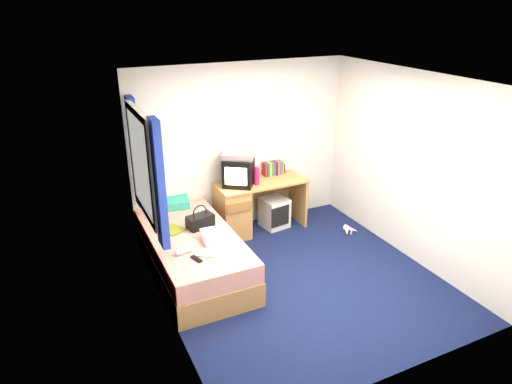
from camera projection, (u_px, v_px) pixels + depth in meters
name	position (u px, v px, depth m)	size (l,w,h in m)	color
ground	(299.00, 280.00, 5.57)	(3.40, 3.40, 0.00)	#0C1438
room_shell	(303.00, 168.00, 5.00)	(3.40, 3.40, 3.40)	white
bed	(193.00, 254.00, 5.61)	(1.01, 2.00, 0.54)	tan
pillow	(170.00, 203.00, 6.21)	(0.50, 0.32, 0.11)	#1B76B1
desk	(243.00, 206.00, 6.56)	(1.30, 0.55, 0.75)	tan
storage_cube	(274.00, 212.00, 6.80)	(0.36, 0.36, 0.45)	silver
crt_tv	(239.00, 172.00, 6.33)	(0.54, 0.53, 0.40)	black
vcr	(238.00, 155.00, 6.24)	(0.43, 0.30, 0.08)	#ABABAD
book_row	(273.00, 168.00, 6.75)	(0.31, 0.13, 0.20)	maroon
picture_frame	(282.00, 168.00, 6.86)	(0.02, 0.12, 0.14)	black
pink_water_bottle	(257.00, 177.00, 6.38)	(0.08, 0.08, 0.24)	#C41B5B
aerosol_can	(255.00, 176.00, 6.46)	(0.05, 0.05, 0.20)	silver
handbag	(200.00, 221.00, 5.64)	(0.36, 0.25, 0.30)	black
towel	(217.00, 235.00, 5.36)	(0.34, 0.28, 0.11)	white
magazine	(172.00, 230.00, 5.60)	(0.21, 0.28, 0.01)	#C9DC18
water_bottle	(184.00, 250.00, 5.08)	(0.07, 0.07, 0.20)	white
colour_swatch_fan	(204.00, 255.00, 5.04)	(0.22, 0.06, 0.01)	yellow
remote_control	(196.00, 259.00, 4.96)	(0.05, 0.16, 0.02)	black
window_assembly	(144.00, 166.00, 5.15)	(0.11, 1.42, 1.40)	silver
white_heels	(349.00, 230.00, 6.67)	(0.28, 0.26, 0.09)	silver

